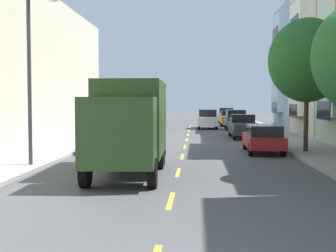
{
  "coord_description": "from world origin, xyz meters",
  "views": [
    {
      "loc": [
        0.71,
        -5.35,
        2.72
      ],
      "look_at": [
        -1.17,
        24.4,
        1.12
      ],
      "focal_mm": 48.68,
      "sensor_mm": 36.0,
      "label": 1
    }
  ],
  "objects_px": {
    "parked_sedan_sky": "(107,137)",
    "parked_suv_black": "(157,115)",
    "delivery_box_truck": "(130,122)",
    "parked_suv_champagne": "(226,115)",
    "street_lamp": "(33,66)",
    "parked_pickup_orange": "(229,119)",
    "parked_suv_burgundy": "(153,117)",
    "parked_pickup_charcoal": "(244,127)",
    "street_tree_third": "(307,60)",
    "parked_wagon_red": "(263,138)",
    "moving_white_sedan": "(207,119)",
    "parked_suv_teal": "(236,120)",
    "parked_wagon_forest": "(141,122)"
  },
  "relations": [
    {
      "from": "parked_sedan_sky",
      "to": "parked_suv_black",
      "type": "distance_m",
      "value": 34.63
    },
    {
      "from": "delivery_box_truck",
      "to": "parked_suv_champagne",
      "type": "distance_m",
      "value": 42.28
    },
    {
      "from": "street_lamp",
      "to": "parked_pickup_orange",
      "type": "distance_m",
      "value": 34.66
    },
    {
      "from": "parked_suv_burgundy",
      "to": "parked_sedan_sky",
      "type": "xyz_separation_m",
      "value": [
        0.04,
        -27.66,
        -0.24
      ]
    },
    {
      "from": "parked_pickup_charcoal",
      "to": "parked_sedan_sky",
      "type": "bearing_deg",
      "value": -131.06
    },
    {
      "from": "delivery_box_truck",
      "to": "street_tree_third",
      "type": "bearing_deg",
      "value": 40.32
    },
    {
      "from": "parked_suv_burgundy",
      "to": "street_tree_third",
      "type": "bearing_deg",
      "value": -69.35
    },
    {
      "from": "street_lamp",
      "to": "parked_pickup_charcoal",
      "type": "relative_size",
      "value": 1.3
    },
    {
      "from": "delivery_box_truck",
      "to": "parked_wagon_red",
      "type": "xyz_separation_m",
      "value": [
        6.06,
        7.28,
        -1.16
      ]
    },
    {
      "from": "delivery_box_truck",
      "to": "parked_suv_champagne",
      "type": "height_order",
      "value": "delivery_box_truck"
    },
    {
      "from": "delivery_box_truck",
      "to": "parked_wagon_red",
      "type": "distance_m",
      "value": 9.54
    },
    {
      "from": "parked_suv_burgundy",
      "to": "moving_white_sedan",
      "type": "xyz_separation_m",
      "value": [
        6.11,
        -6.25,
        0.0
      ]
    },
    {
      "from": "parked_suv_teal",
      "to": "parked_suv_black",
      "type": "xyz_separation_m",
      "value": [
        -8.93,
        14.9,
        0.0
      ]
    },
    {
      "from": "parked_pickup_charcoal",
      "to": "parked_wagon_red",
      "type": "relative_size",
      "value": 1.12
    },
    {
      "from": "parked_sedan_sky",
      "to": "parked_suv_teal",
      "type": "distance_m",
      "value": 21.59
    },
    {
      "from": "parked_sedan_sky",
      "to": "parked_pickup_orange",
      "type": "xyz_separation_m",
      "value": [
        8.64,
        26.29,
        0.08
      ]
    },
    {
      "from": "street_tree_third",
      "to": "street_lamp",
      "type": "relative_size",
      "value": 0.99
    },
    {
      "from": "parked_suv_champagne",
      "to": "parked_wagon_red",
      "type": "height_order",
      "value": "parked_suv_champagne"
    },
    {
      "from": "parked_suv_champagne",
      "to": "parked_wagon_forest",
      "type": "bearing_deg",
      "value": -118.73
    },
    {
      "from": "parked_wagon_red",
      "to": "parked_pickup_orange",
      "type": "bearing_deg",
      "value": 89.74
    },
    {
      "from": "parked_wagon_forest",
      "to": "parked_suv_black",
      "type": "bearing_deg",
      "value": 89.81
    },
    {
      "from": "delivery_box_truck",
      "to": "parked_wagon_forest",
      "type": "bearing_deg",
      "value": 96.03
    },
    {
      "from": "parked_wagon_red",
      "to": "parked_wagon_forest",
      "type": "distance_m",
      "value": 20.15
    },
    {
      "from": "parked_suv_burgundy",
      "to": "parked_sedan_sky",
      "type": "bearing_deg",
      "value": -89.92
    },
    {
      "from": "parked_suv_champagne",
      "to": "parked_pickup_orange",
      "type": "height_order",
      "value": "parked_suv_champagne"
    },
    {
      "from": "delivery_box_truck",
      "to": "parked_suv_black",
      "type": "relative_size",
      "value": 1.55
    },
    {
      "from": "parked_suv_burgundy",
      "to": "parked_suv_black",
      "type": "relative_size",
      "value": 1.0
    },
    {
      "from": "parked_suv_champagne",
      "to": "moving_white_sedan",
      "type": "distance_m",
      "value": 12.96
    },
    {
      "from": "delivery_box_truck",
      "to": "parked_wagon_forest",
      "type": "relative_size",
      "value": 1.57
    },
    {
      "from": "street_tree_third",
      "to": "parked_suv_black",
      "type": "bearing_deg",
      "value": 107.03
    },
    {
      "from": "street_lamp",
      "to": "parked_pickup_charcoal",
      "type": "bearing_deg",
      "value": 58.12
    },
    {
      "from": "parked_suv_black",
      "to": "moving_white_sedan",
      "type": "relative_size",
      "value": 1.0
    },
    {
      "from": "street_lamp",
      "to": "parked_wagon_red",
      "type": "xyz_separation_m",
      "value": [
        10.2,
        6.2,
        -3.35
      ]
    },
    {
      "from": "parked_suv_champagne",
      "to": "parked_pickup_orange",
      "type": "distance_m",
      "value": 7.8
    },
    {
      "from": "parked_sedan_sky",
      "to": "parked_pickup_charcoal",
      "type": "relative_size",
      "value": 0.85
    },
    {
      "from": "street_lamp",
      "to": "parked_wagon_forest",
      "type": "bearing_deg",
      "value": 86.57
    },
    {
      "from": "delivery_box_truck",
      "to": "parked_suv_black",
      "type": "distance_m",
      "value": 42.43
    },
    {
      "from": "street_tree_third",
      "to": "parked_suv_champagne",
      "type": "bearing_deg",
      "value": 93.16
    },
    {
      "from": "parked_suv_burgundy",
      "to": "parked_pickup_orange",
      "type": "xyz_separation_m",
      "value": [
        8.68,
        -1.37,
        -0.16
      ]
    },
    {
      "from": "parked_suv_burgundy",
      "to": "parked_suv_black",
      "type": "xyz_separation_m",
      "value": [
        -0.13,
        6.97,
        0.0
      ]
    },
    {
      "from": "parked_suv_burgundy",
      "to": "parked_pickup_charcoal",
      "type": "xyz_separation_m",
      "value": [
        8.57,
        -17.86,
        -0.16
      ]
    },
    {
      "from": "delivery_box_truck",
      "to": "parked_suv_burgundy",
      "type": "relative_size",
      "value": 1.55
    },
    {
      "from": "parked_suv_burgundy",
      "to": "parked_sedan_sky",
      "type": "relative_size",
      "value": 1.06
    },
    {
      "from": "parked_suv_black",
      "to": "street_tree_third",
      "type": "bearing_deg",
      "value": -72.97
    },
    {
      "from": "street_lamp",
      "to": "delivery_box_truck",
      "type": "bearing_deg",
      "value": -14.52
    },
    {
      "from": "parked_suv_teal",
      "to": "moving_white_sedan",
      "type": "distance_m",
      "value": 3.17
    },
    {
      "from": "moving_white_sedan",
      "to": "parked_pickup_charcoal",
      "type": "bearing_deg",
      "value": -78.0
    },
    {
      "from": "parked_suv_burgundy",
      "to": "parked_suv_teal",
      "type": "height_order",
      "value": "same"
    },
    {
      "from": "parked_pickup_charcoal",
      "to": "parked_suv_black",
      "type": "relative_size",
      "value": 1.11
    },
    {
      "from": "parked_sedan_sky",
      "to": "parked_suv_black",
      "type": "height_order",
      "value": "parked_suv_black"
    }
  ]
}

